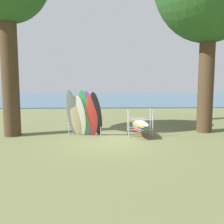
{
  "coord_description": "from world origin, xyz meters",
  "views": [
    {
      "loc": [
        -0.25,
        -10.69,
        2.5
      ],
      "look_at": [
        0.18,
        1.17,
        1.1
      ],
      "focal_mm": 40.02,
      "sensor_mm": 36.0,
      "label": 1
    }
  ],
  "objects": [
    {
      "name": "ground_plane",
      "position": [
        0.0,
        0.0,
        0.0
      ],
      "size": [
        80.0,
        80.0,
        0.0
      ],
      "primitive_type": "plane",
      "color": "#60663D"
    },
    {
      "name": "tree_mid_behind",
      "position": [
        6.47,
        5.89,
        7.25
      ],
      "size": [
        3.85,
        3.85,
        9.61
      ],
      "color": "#42301E",
      "rests_on": "ground"
    },
    {
      "name": "leaning_board_pile",
      "position": [
        -1.12,
        0.77,
        1.03
      ],
      "size": [
        1.83,
        1.14,
        2.21
      ],
      "color": "gray",
      "rests_on": "ground"
    },
    {
      "name": "lake_water",
      "position": [
        0.0,
        31.4,
        0.05
      ],
      "size": [
        80.0,
        36.0,
        0.1
      ],
      "primitive_type": "cube",
      "color": "#38607A",
      "rests_on": "ground"
    },
    {
      "name": "board_storage_rack",
      "position": [
        1.46,
        0.83,
        0.52
      ],
      "size": [
        1.15,
        2.13,
        1.25
      ],
      "color": "#9EA0A5",
      "rests_on": "ground"
    }
  ]
}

